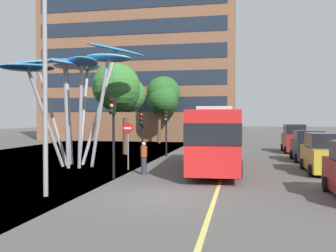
{
  "coord_description": "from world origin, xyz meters",
  "views": [
    {
      "loc": [
        3.11,
        -13.69,
        2.94
      ],
      "look_at": [
        -0.84,
        6.53,
        2.5
      ],
      "focal_mm": 40.33,
      "sensor_mm": 36.0,
      "label": 1
    }
  ],
  "objects_px": {
    "pedestrian": "(144,158)",
    "no_entry_sign": "(128,139)",
    "traffic_light_island_mid": "(166,123)",
    "street_lamp": "(54,58)",
    "car_parked_mid": "(324,154)",
    "traffic_light_kerb_far": "(142,127)",
    "car_parked_far": "(308,147)",
    "car_side_street": "(294,139)",
    "leaf_sculpture": "(73,69)",
    "red_bus": "(215,136)",
    "traffic_light_kerb_near": "(113,120)"
  },
  "relations": [
    {
      "from": "no_entry_sign",
      "to": "traffic_light_kerb_near",
      "type": "bearing_deg",
      "value": -86.1
    },
    {
      "from": "traffic_light_kerb_near",
      "to": "traffic_light_kerb_far",
      "type": "relative_size",
      "value": 1.2
    },
    {
      "from": "traffic_light_kerb_far",
      "to": "pedestrian",
      "type": "xyz_separation_m",
      "value": [
        1.13,
        -3.88,
        -1.53
      ]
    },
    {
      "from": "pedestrian",
      "to": "traffic_light_kerb_near",
      "type": "bearing_deg",
      "value": -123.63
    },
    {
      "from": "street_lamp",
      "to": "no_entry_sign",
      "type": "bearing_deg",
      "value": 85.84
    },
    {
      "from": "car_parked_mid",
      "to": "street_lamp",
      "type": "bearing_deg",
      "value": -143.08
    },
    {
      "from": "traffic_light_kerb_far",
      "to": "pedestrian",
      "type": "relative_size",
      "value": 1.92
    },
    {
      "from": "traffic_light_island_mid",
      "to": "traffic_light_kerb_far",
      "type": "bearing_deg",
      "value": -95.58
    },
    {
      "from": "red_bus",
      "to": "pedestrian",
      "type": "relative_size",
      "value": 6.11
    },
    {
      "from": "traffic_light_kerb_far",
      "to": "car_parked_far",
      "type": "height_order",
      "value": "traffic_light_kerb_far"
    },
    {
      "from": "car_parked_mid",
      "to": "car_parked_far",
      "type": "relative_size",
      "value": 1.13
    },
    {
      "from": "leaf_sculpture",
      "to": "traffic_light_kerb_far",
      "type": "relative_size",
      "value": 2.79
    },
    {
      "from": "car_parked_mid",
      "to": "car_side_street",
      "type": "distance_m",
      "value": 12.35
    },
    {
      "from": "red_bus",
      "to": "no_entry_sign",
      "type": "relative_size",
      "value": 3.92
    },
    {
      "from": "traffic_light_kerb_far",
      "to": "car_side_street",
      "type": "bearing_deg",
      "value": 45.84
    },
    {
      "from": "car_parked_mid",
      "to": "traffic_light_kerb_near",
      "type": "bearing_deg",
      "value": -158.79
    },
    {
      "from": "leaf_sculpture",
      "to": "car_parked_mid",
      "type": "bearing_deg",
      "value": -1.47
    },
    {
      "from": "car_parked_far",
      "to": "no_entry_sign",
      "type": "bearing_deg",
      "value": -148.66
    },
    {
      "from": "traffic_light_island_mid",
      "to": "car_parked_mid",
      "type": "relative_size",
      "value": 0.8
    },
    {
      "from": "traffic_light_island_mid",
      "to": "street_lamp",
      "type": "xyz_separation_m",
      "value": [
        -1.23,
        -15.0,
        2.62
      ]
    },
    {
      "from": "car_parked_mid",
      "to": "street_lamp",
      "type": "height_order",
      "value": "street_lamp"
    },
    {
      "from": "street_lamp",
      "to": "traffic_light_kerb_far",
      "type": "bearing_deg",
      "value": 85.8
    },
    {
      "from": "traffic_light_kerb_far",
      "to": "street_lamp",
      "type": "distance_m",
      "value": 10.29
    },
    {
      "from": "red_bus",
      "to": "traffic_light_kerb_near",
      "type": "relative_size",
      "value": 2.66
    },
    {
      "from": "traffic_light_island_mid",
      "to": "no_entry_sign",
      "type": "relative_size",
      "value": 1.31
    },
    {
      "from": "leaf_sculpture",
      "to": "street_lamp",
      "type": "xyz_separation_m",
      "value": [
        3.32,
        -8.76,
        -0.77
      ]
    },
    {
      "from": "pedestrian",
      "to": "no_entry_sign",
      "type": "distance_m",
      "value": 2.19
    },
    {
      "from": "traffic_light_kerb_far",
      "to": "traffic_light_kerb_near",
      "type": "bearing_deg",
      "value": -89.65
    },
    {
      "from": "car_parked_far",
      "to": "no_entry_sign",
      "type": "distance_m",
      "value": 12.61
    },
    {
      "from": "car_parked_far",
      "to": "pedestrian",
      "type": "distance_m",
      "value": 12.4
    },
    {
      "from": "red_bus",
      "to": "car_parked_far",
      "type": "relative_size",
      "value": 2.69
    },
    {
      "from": "traffic_light_kerb_far",
      "to": "car_parked_mid",
      "type": "relative_size",
      "value": 0.75
    },
    {
      "from": "leaf_sculpture",
      "to": "pedestrian",
      "type": "bearing_deg",
      "value": -27.98
    },
    {
      "from": "traffic_light_island_mid",
      "to": "car_parked_far",
      "type": "bearing_deg",
      "value": -5.42
    },
    {
      "from": "traffic_light_island_mid",
      "to": "street_lamp",
      "type": "distance_m",
      "value": 15.28
    },
    {
      "from": "traffic_light_island_mid",
      "to": "car_side_street",
      "type": "relative_size",
      "value": 0.8
    },
    {
      "from": "traffic_light_kerb_near",
      "to": "car_side_street",
      "type": "height_order",
      "value": "traffic_light_kerb_near"
    },
    {
      "from": "pedestrian",
      "to": "no_entry_sign",
      "type": "height_order",
      "value": "no_entry_sign"
    },
    {
      "from": "traffic_light_kerb_near",
      "to": "traffic_light_kerb_far",
      "type": "height_order",
      "value": "traffic_light_kerb_near"
    },
    {
      "from": "car_parked_far",
      "to": "pedestrian",
      "type": "bearing_deg",
      "value": -139.55
    },
    {
      "from": "no_entry_sign",
      "to": "street_lamp",
      "type": "bearing_deg",
      "value": -94.16
    },
    {
      "from": "traffic_light_island_mid",
      "to": "car_parked_far",
      "type": "height_order",
      "value": "traffic_light_island_mid"
    },
    {
      "from": "traffic_light_island_mid",
      "to": "car_parked_far",
      "type": "relative_size",
      "value": 0.9
    },
    {
      "from": "traffic_light_kerb_near",
      "to": "street_lamp",
      "type": "distance_m",
      "value": 4.99
    },
    {
      "from": "car_side_street",
      "to": "street_lamp",
      "type": "bearing_deg",
      "value": -118.52
    },
    {
      "from": "red_bus",
      "to": "traffic_light_kerb_near",
      "type": "bearing_deg",
      "value": -139.22
    },
    {
      "from": "red_bus",
      "to": "street_lamp",
      "type": "xyz_separation_m",
      "value": [
        -5.36,
        -8.32,
        3.21
      ]
    },
    {
      "from": "red_bus",
      "to": "leaf_sculpture",
      "type": "relative_size",
      "value": 1.14
    },
    {
      "from": "traffic_light_kerb_near",
      "to": "traffic_light_island_mid",
      "type": "distance_m",
      "value": 10.66
    },
    {
      "from": "traffic_light_island_mid",
      "to": "no_entry_sign",
      "type": "bearing_deg",
      "value": -95.19
    }
  ]
}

